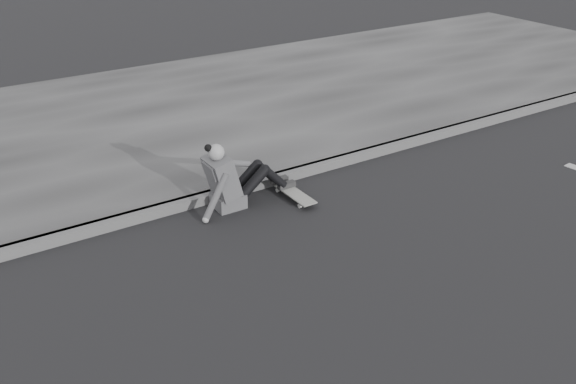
% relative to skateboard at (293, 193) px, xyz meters
% --- Properties ---
extents(ground, '(80.00, 80.00, 0.00)m').
position_rel_skateboard_xyz_m(ground, '(-1.07, -2.07, -0.07)').
color(ground, black).
rests_on(ground, ground).
extents(curb, '(24.00, 0.16, 0.12)m').
position_rel_skateboard_xyz_m(curb, '(-1.07, 0.51, -0.01)').
color(curb, '#505050').
rests_on(curb, ground).
extents(sidewalk, '(24.00, 6.00, 0.12)m').
position_rel_skateboard_xyz_m(sidewalk, '(-1.07, 3.53, -0.01)').
color(sidewalk, '#393939').
rests_on(sidewalk, ground).
extents(skateboard, '(0.20, 0.78, 0.09)m').
position_rel_skateboard_xyz_m(skateboard, '(0.00, 0.00, 0.00)').
color(skateboard, '#A6A5A0').
rests_on(skateboard, ground).
extents(seated_woman, '(1.38, 0.46, 0.88)m').
position_rel_skateboard_xyz_m(seated_woman, '(-0.73, 0.25, 0.29)').
color(seated_woman, '#4B4B4D').
rests_on(seated_woman, ground).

